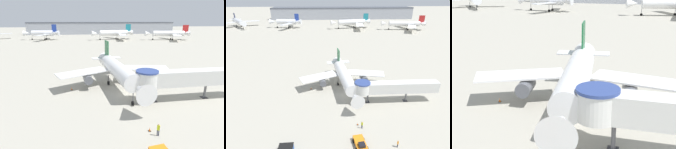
{
  "view_description": "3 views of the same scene",
  "coord_description": "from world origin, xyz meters",
  "views": [
    {
      "loc": [
        -7.22,
        -32.59,
        14.65
      ],
      "look_at": [
        -1.59,
        3.3,
        3.39
      ],
      "focal_mm": 28.0,
      "sensor_mm": 36.0,
      "label": 1
    },
    {
      "loc": [
        -5.27,
        -43.28,
        26.61
      ],
      "look_at": [
        -2.17,
        3.73,
        4.9
      ],
      "focal_mm": 28.0,
      "sensor_mm": 36.0,
      "label": 2
    },
    {
      "loc": [
        7.46,
        -30.51,
        15.76
      ],
      "look_at": [
        -1.21,
        2.24,
        5.12
      ],
      "focal_mm": 50.0,
      "sensor_mm": 36.0,
      "label": 3
    }
  ],
  "objects": [
    {
      "name": "traffic_cone_port_wing",
      "position": [
        -10.48,
        4.14,
        0.29
      ],
      "size": [
        0.36,
        0.36,
        0.61
      ],
      "color": "black",
      "rests_on": "ground_plane"
    },
    {
      "name": "traffic_cone_starboard_wing",
      "position": [
        10.24,
        4.21,
        0.29
      ],
      "size": [
        0.37,
        0.37,
        0.61
      ],
      "color": "black",
      "rests_on": "ground_plane"
    },
    {
      "name": "main_airplane",
      "position": [
        -0.27,
        4.58,
        4.03
      ],
      "size": [
        27.08,
        27.53,
        9.51
      ],
      "rotation": [
        0.0,
        0.0,
        0.12
      ],
      "color": "white",
      "rests_on": "ground_plane"
    },
    {
      "name": "background_jet_teal_tail",
      "position": [
        17.0,
        108.71,
        5.14
      ],
      "size": [
        34.43,
        38.02,
        11.8
      ],
      "rotation": [
        0.0,
        0.0,
        -1.37
      ],
      "color": "white",
      "rests_on": "ground_plane"
    },
    {
      "name": "background_jet_blue_tail",
      "position": [
        -38.86,
        113.94,
        5.13
      ],
      "size": [
        27.69,
        30.25,
        11.76
      ],
      "rotation": [
        0.0,
        0.0,
        -1.7
      ],
      "color": "silver",
      "rests_on": "ground_plane"
    },
    {
      "name": "ground_plane",
      "position": [
        0.0,
        0.0,
        0.0
      ],
      "size": [
        800.0,
        800.0,
        0.0
      ],
      "primitive_type": "plane",
      "color": "#A8A393"
    }
  ]
}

